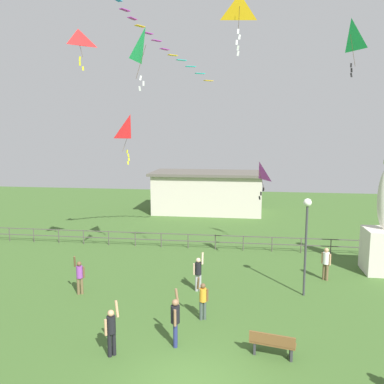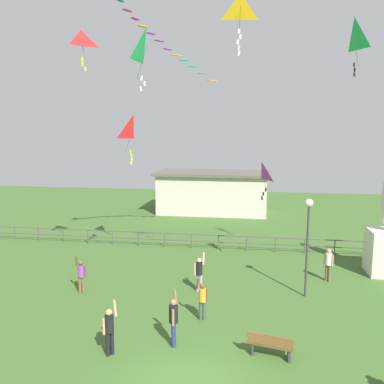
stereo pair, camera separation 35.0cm
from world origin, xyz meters
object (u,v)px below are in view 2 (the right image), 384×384
object	(u,v)px
person_2	(199,272)
person_3	(81,274)
lamppost	(308,226)
person_0	(202,298)
park_bench	(270,344)
person_4	(109,328)
person_6	(174,318)
kite_0	(261,172)
kite_5	(134,129)
streamer_kite	(128,0)
kite_4	(354,35)
kite_6	(147,46)
kite_1	(81,42)
person_1	(329,263)
kite_3	(240,8)

from	to	relation	value
person_2	person_3	bearing A→B (deg)	-168.47
lamppost	person_0	xyz separation A→B (m)	(-4.30, -2.99, -2.37)
park_bench	person_4	world-z (taller)	person_4
person_6	kite_0	bearing A→B (deg)	69.71
kite_5	streamer_kite	xyz separation A→B (m)	(0.54, -2.27, 6.31)
park_bench	kite_4	xyz separation A→B (m)	(3.61, 7.25, 11.26)
kite_5	kite_6	world-z (taller)	kite_6
person_3	person_6	distance (m)	6.41
lamppost	park_bench	bearing A→B (deg)	-108.11
person_0	kite_4	distance (m)	13.42
kite_4	kite_5	size ratio (longest dim) A/B	0.91
streamer_kite	kite_1	bearing A→B (deg)	-139.91
person_3	kite_6	size ratio (longest dim) A/B	0.70
person_4	kite_6	world-z (taller)	kite_6
person_1	kite_0	size ratio (longest dim) A/B	0.84
person_0	streamer_kite	bearing A→B (deg)	130.08
person_1	person_0	bearing A→B (deg)	-137.88
person_0	person_3	bearing A→B (deg)	163.66
person_0	person_1	size ratio (longest dim) A/B	1.05
person_0	kite_4	world-z (taller)	kite_4
park_bench	kite_6	size ratio (longest dim) A/B	0.60
lamppost	person_3	bearing A→B (deg)	-172.86
person_2	person_1	bearing A→B (deg)	20.37
person_4	streamer_kite	world-z (taller)	streamer_kite
kite_3	kite_6	size ratio (longest dim) A/B	0.93
person_6	kite_4	distance (m)	14.56
kite_0	kite_4	world-z (taller)	kite_4
kite_3	streamer_kite	world-z (taller)	streamer_kite
person_6	person_1	bearing A→B (deg)	48.52
kite_1	kite_3	bearing A→B (deg)	-10.89
person_1	kite_1	world-z (taller)	kite_1
streamer_kite	lamppost	bearing A→B (deg)	-15.19
person_4	kite_6	bearing A→B (deg)	89.90
person_0	person_4	size ratio (longest dim) A/B	0.93
lamppost	kite_5	distance (m)	11.35
person_1	kite_0	world-z (taller)	kite_0
park_bench	streamer_kite	xyz separation A→B (m)	(-7.10, 7.71, 13.44)
park_bench	person_4	bearing A→B (deg)	-172.68
person_6	kite_5	world-z (taller)	kite_5
person_1	person_6	bearing A→B (deg)	-131.48
person_0	streamer_kite	distance (m)	14.81
park_bench	person_0	world-z (taller)	person_0
person_6	streamer_kite	size ratio (longest dim) A/B	0.35
lamppost	kite_5	bearing A→B (deg)	153.52
kite_0	kite_5	bearing A→B (deg)	166.69
kite_6	streamer_kite	world-z (taller)	streamer_kite
person_0	kite_1	bearing A→B (deg)	148.91
person_2	kite_5	bearing A→B (deg)	133.11
park_bench	kite_6	xyz separation A→B (m)	(-5.26, 4.47, 10.49)
kite_1	kite_0	bearing A→B (deg)	13.62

